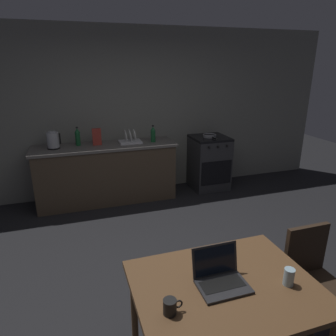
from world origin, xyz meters
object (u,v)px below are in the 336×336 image
Objects in this scene: dining_table at (225,294)px; electric_kettle at (53,140)px; chair at (312,275)px; cereal_box at (97,137)px; bottle at (153,134)px; frying_pan at (210,136)px; bottle_b at (78,137)px; coffee_mug at (170,307)px; drinking_glass at (289,277)px; laptop at (220,278)px; dish_rack at (130,140)px; stove_oven at (209,162)px.

electric_kettle is (-1.10, 3.20, 0.37)m from dining_table.
cereal_box reaches higher than chair.
bottle reaches higher than cereal_box.
bottle_b reaches higher than frying_pan.
coffee_mug is at bearing -84.30° from bottle_b.
coffee_mug is (0.69, -3.31, -0.25)m from electric_kettle.
bottle is 1.05× the size of cereal_box.
cereal_box reaches higher than coffee_mug.
electric_kettle is 2.22× the size of drinking_glass.
laptop is 1.20× the size of bottle.
bottle_b is (-1.14, 3.40, 0.25)m from drinking_glass.
cereal_box is (-1.86, 0.05, 0.10)m from frying_pan.
coffee_mug is at bearing -78.30° from electric_kettle.
laptop is at bearing -82.03° from cereal_box.
cereal_box reaches higher than dish_rack.
drinking_glass is 0.46× the size of cereal_box.
dining_table is 3.28m from cereal_box.
frying_pan is (1.41, 3.15, 0.15)m from laptop.
bottle is 1.00m from frying_pan.
bottle_b is (-1.60, 3.14, 0.54)m from chair.
dish_rack is at bearing 96.13° from drinking_glass.
stove_oven is 3.50m from dining_table.
dish_rack reaches higher than laptop.
bottle reaches higher than drinking_glass.
stove_oven is 1.97m from cereal_box.
stove_oven is 2.29× the size of frying_pan.
laptop reaches higher than dining_table.
drinking_glass is at bearing -90.05° from bottle.
electric_kettle is 3.39m from coffee_mug.
dish_rack is (0.50, -0.02, -0.08)m from cereal_box.
dish_rack is at bearing 172.07° from bottle.
electric_kettle is at bearing -178.16° from cereal_box.
cereal_box reaches higher than stove_oven.
dish_rack is (-1.35, 0.03, 0.02)m from frying_pan.
dining_table is at bearing -96.98° from bottle.
cereal_box is at bearing 179.31° from stove_oven.
laptop is 3.24m from cereal_box.
chair is (0.85, 0.14, -0.16)m from dining_table.
stove_oven is at bearing 54.23° from frying_pan.
bottle is 2.30× the size of drinking_glass.
coffee_mug is at bearing -151.91° from laptop.
frying_pan is (0.53, 3.03, 0.43)m from chair.
chair is at bearing 11.35° from coffee_mug.
cereal_box is at bearing 1.84° from electric_kettle.
cereal_box is 0.89× the size of bottle_b.
cereal_box reaches higher than drinking_glass.
bottle is at bearing -4.64° from cereal_box.
frying_pan is 3.41× the size of coffee_mug.
frying_pan is 3.45× the size of drinking_glass.
stove_oven is 0.48m from frying_pan.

